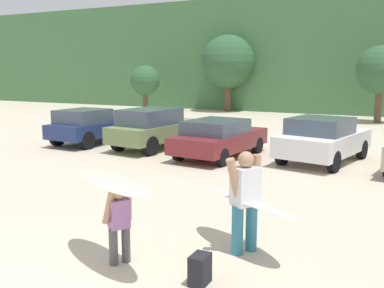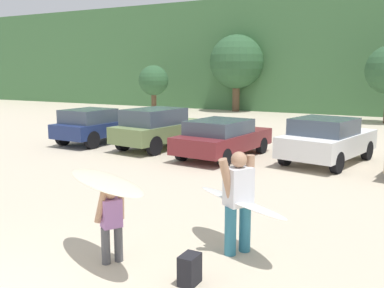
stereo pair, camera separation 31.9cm
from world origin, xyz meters
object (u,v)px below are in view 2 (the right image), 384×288
Objects in this scene: parked_car_navy at (97,125)px; parked_car_white at (327,140)px; parked_car_olive_green at (160,127)px; person_adult at (238,197)px; surfboard_cream at (104,182)px; parked_car_maroon at (222,137)px; person_child at (111,220)px; surfboard_white at (240,202)px; backpack_dropped at (190,270)px.

parked_car_navy is 0.95× the size of parked_car_white.
person_adult is (6.58, -7.99, 0.15)m from parked_car_olive_green.
parked_car_navy is 0.89× the size of parked_car_olive_green.
parked_car_white is at bearing -84.75° from parked_car_navy.
surfboard_cream is at bearing -176.96° from parked_car_white.
surfboard_cream is (1.97, -8.87, 0.65)m from parked_car_maroon.
person_adult is at bearing -166.92° from parked_car_white.
person_child is (-1.49, -9.52, -0.08)m from parked_car_white.
backpack_dropped is (-0.17, -1.50, -0.64)m from surfboard_white.
parked_car_olive_green is 2.08× the size of surfboard_white.
person_adult is at bearing 81.97° from backpack_dropped.
parked_car_white is 9.59m from backpack_dropped.
parked_car_navy is 9.50m from parked_car_white.
backpack_dropped is at bearing -153.52° from surfboard_cream.
surfboard_white is (3.62, -7.32, 0.14)m from parked_car_maroon.
person_child is at bearing 177.95° from backpack_dropped.
surfboard_white is at bearing -147.63° from parked_car_maroon.
surfboard_white is (9.63, -7.61, 0.08)m from parked_car_navy.
surfboard_cream is (-1.52, -9.62, 0.57)m from parked_car_white.
surfboard_white is 4.95× the size of backpack_dropped.
parked_car_white reaches higher than backpack_dropped.
person_adult is at bearing -132.67° from parked_car_olive_green.
parked_car_navy is 12.37m from person_adult.
surfboard_cream reaches higher than backpack_dropped.
parked_car_maroon is at bearing -33.49° from surfboard_white.
parked_car_maroon is 1.96× the size of surfboard_white.
parked_car_white is at bearing -58.87° from surfboard_white.
parked_car_white is (3.49, 0.75, 0.08)m from parked_car_maroon.
parked_car_olive_green is 1.07× the size of parked_car_white.
parked_car_olive_green is 2.99m from parked_car_maroon.
parked_car_maroon is at bearing -45.51° from person_child.
parked_car_maroon is (2.94, -0.53, -0.12)m from parked_car_olive_green.
parked_car_olive_green is at bearing 103.97° from parked_car_white.
parked_car_olive_green is at bearing -37.94° from surfboard_cream.
person_adult is at bearing 127.44° from surfboard_white.
person_child is 2.18m from surfboard_white.
parked_car_navy reaches higher than surfboard_cream.
parked_car_olive_green reaches higher than parked_car_navy.
backpack_dropped is (-0.04, -9.57, -0.57)m from parked_car_white.
person_adult is at bearing -115.39° from surfboard_cream.
parked_car_navy is 2.35× the size of person_adult.
parked_car_maroon is 2.48× the size of person_adult.
parked_car_olive_green is 10.53m from person_child.
parked_car_olive_green is at bearing -83.01° from parked_car_navy.
backpack_dropped is at bearing -137.79° from parked_car_olive_green.
parked_car_maroon is 9.73× the size of backpack_dropped.
parked_car_maroon is at bearing -53.00° from surfboard_cream.
parked_car_navy is 12.08m from person_child.
surfboard_white is 2.32m from surfboard_cream.
surfboard_cream is (-1.67, -1.41, 0.38)m from person_adult.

